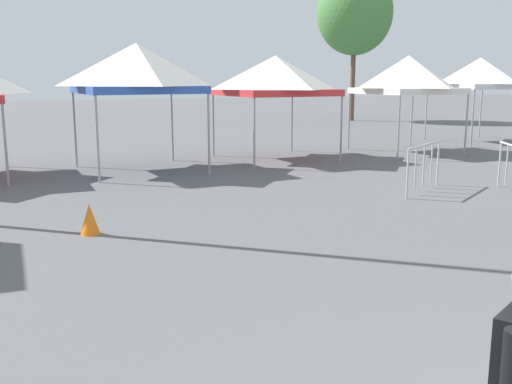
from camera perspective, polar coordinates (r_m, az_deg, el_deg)
canopy_tent_center at (r=16.42m, az=-11.48°, el=11.68°), size 3.20×3.20×3.44m
canopy_tent_far_left at (r=18.51m, az=1.90°, el=11.22°), size 3.25×3.25×3.20m
canopy_tent_right_of_center at (r=20.87m, az=14.54°, el=10.95°), size 2.94×2.94×3.26m
canopy_tent_left_of_center at (r=25.01m, az=20.90°, el=10.71°), size 3.11×3.11×3.30m
tree_behind_tents_center at (r=36.18m, az=9.56°, el=16.75°), size 4.41×4.41×8.68m
crowd_barrier_mid_lot at (r=13.65m, az=16.00°, el=3.16°), size 1.83×1.12×1.08m
traffic_cone_lot_center at (r=9.95m, az=-15.84°, el=-2.54°), size 0.32×0.32×0.51m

